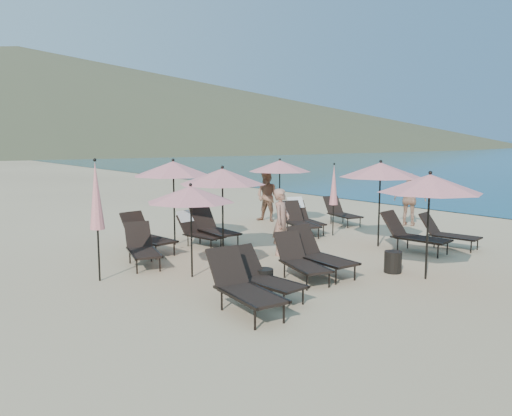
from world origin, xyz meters
TOP-DOWN VIEW (x-y plane):
  - ground at (0.00, 0.00)m, footprint 800.00×800.00m
  - volcanic_headland at (71.37, 302.62)m, footprint 690.00×690.00m
  - lounger_0 at (-3.97, -0.61)m, footprint 0.83×1.82m
  - lounger_1 at (-3.20, -0.23)m, footprint 0.76×1.65m
  - lounger_2 at (-1.80, 0.30)m, footprint 1.01×1.73m
  - lounger_3 at (-1.17, 0.36)m, footprint 0.75×1.78m
  - lounger_4 at (2.43, 0.48)m, footprint 0.93×1.87m
  - lounger_5 at (3.62, 0.21)m, footprint 0.89×1.69m
  - lounger_6 at (-3.93, 3.55)m, footprint 1.03×1.76m
  - lounger_7 at (-3.27, 4.71)m, footprint 0.91×1.86m
  - lounger_8 at (-1.75, 4.65)m, footprint 0.86×1.61m
  - lounger_9 at (-1.25, 4.61)m, footprint 0.70×1.80m
  - lounger_10 at (1.63, 4.11)m, footprint 1.16×1.87m
  - lounger_11 at (4.18, 4.68)m, footprint 0.97×1.74m
  - lounger_12 at (2.14, 4.46)m, footprint 1.07×1.83m
  - umbrella_open_0 at (-3.54, 1.88)m, footprint 1.91×1.91m
  - umbrella_open_1 at (-2.02, 2.93)m, footprint 2.18×2.18m
  - umbrella_open_2 at (2.24, 1.47)m, footprint 2.26×2.26m
  - umbrella_open_3 at (-2.19, 5.17)m, footprint 2.28×2.28m
  - umbrella_open_4 at (2.39, 5.96)m, footprint 2.18×2.18m
  - umbrella_open_5 at (0.36, -1.32)m, footprint 2.16×2.16m
  - umbrella_closed_0 at (2.41, 3.38)m, footprint 0.27×0.27m
  - umbrella_closed_1 at (-5.25, 2.81)m, footprint 0.30×0.30m
  - side_table_0 at (-2.91, 0.14)m, footprint 0.35×0.35m
  - side_table_1 at (0.25, -0.55)m, footprint 0.39×0.39m
  - beachgoer_a at (-0.59, 2.35)m, footprint 0.75×0.67m
  - beachgoer_b at (2.52, 6.80)m, footprint 1.00×1.10m
  - beachgoer_c at (5.88, 3.04)m, footprint 0.91×1.16m

SIDE VIEW (x-z plane):
  - ground at x=0.00m, z-range 0.00..0.00m
  - side_table_0 at x=-2.91m, z-range 0.00..0.44m
  - side_table_1 at x=0.25m, z-range 0.00..0.49m
  - lounger_1 at x=-3.20m, z-range -0.03..0.89m
  - lounger_5 at x=3.62m, z-range -0.03..0.89m
  - lounger_2 at x=-1.80m, z-range -0.03..0.91m
  - lounger_11 at x=4.18m, z-range -0.03..0.92m
  - lounger_6 at x=-3.93m, z-range -0.03..0.92m
  - lounger_8 at x=-1.75m, z-range -0.02..0.93m
  - lounger_3 at x=-1.17m, z-range -0.03..0.97m
  - lounger_10 at x=1.63m, z-range -0.03..0.98m
  - lounger_0 at x=-3.97m, z-range -0.03..0.98m
  - lounger_7 at x=-3.27m, z-range -0.03..0.99m
  - lounger_4 at x=2.43m, z-range -0.03..1.00m
  - lounger_9 at x=-1.25m, z-range -0.03..1.00m
  - lounger_12 at x=2.14m, z-range -0.02..1.05m
  - beachgoer_a at x=-0.59m, z-range 0.00..1.73m
  - beachgoer_c at x=5.88m, z-range 0.00..1.84m
  - beachgoer_b at x=2.52m, z-range 0.00..1.84m
  - umbrella_closed_0 at x=2.41m, z-range 0.45..2.72m
  - umbrella_closed_1 at x=-5.25m, z-range 0.51..3.10m
  - umbrella_open_0 at x=-3.54m, z-range 0.79..2.85m
  - umbrella_open_5 at x=0.36m, z-range 0.89..3.22m
  - umbrella_open_1 at x=-2.02m, z-range 0.90..3.24m
  - umbrella_open_4 at x=2.39m, z-range 0.90..3.25m
  - umbrella_open_2 at x=2.24m, z-range 0.93..3.36m
  - umbrella_open_3 at x=-2.19m, z-range 0.94..3.40m
  - volcanic_headland at x=71.37m, z-range -1.01..53.99m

